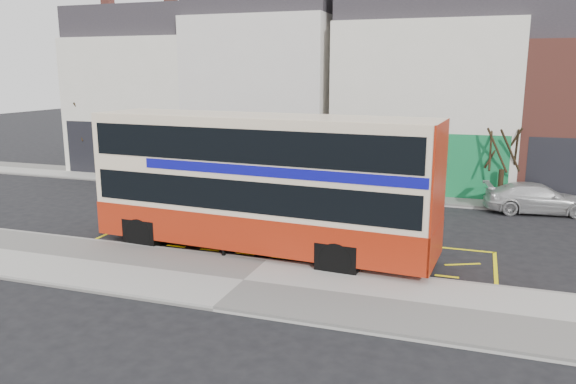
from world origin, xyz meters
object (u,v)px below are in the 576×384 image
at_px(double_decker_bus, 262,182).
at_px(car_silver, 154,174).
at_px(car_white, 538,198).
at_px(street_tree_left, 87,111).
at_px(street_tree_right, 504,138).
at_px(car_grey, 274,188).
at_px(bus_stop_post, 224,207).

bearing_deg(double_decker_bus, car_silver, 142.92).
height_order(car_white, street_tree_left, street_tree_left).
relative_size(street_tree_left, street_tree_right, 1.19).
xyz_separation_m(car_silver, street_tree_left, (-6.28, 2.95, 3.00)).
relative_size(car_silver, street_tree_right, 0.95).
distance_m(double_decker_bus, street_tree_right, 12.67).
distance_m(car_silver, car_grey, 7.11).
bearing_deg(street_tree_right, street_tree_left, 176.91).
bearing_deg(bus_stop_post, street_tree_right, 59.15).
height_order(car_silver, car_grey, car_silver).
bearing_deg(double_decker_bus, street_tree_left, 148.57).
distance_m(bus_stop_post, street_tree_left, 19.43).
xyz_separation_m(car_white, street_tree_right, (-1.53, 0.91, 2.48)).
height_order(street_tree_left, street_tree_right, street_tree_left).
xyz_separation_m(double_decker_bus, car_silver, (-9.45, 8.23, -1.72)).
bearing_deg(street_tree_right, car_grey, -166.85).
height_order(car_silver, street_tree_right, street_tree_right).
xyz_separation_m(double_decker_bus, car_white, (9.41, 8.99, -1.82)).
bearing_deg(street_tree_left, double_decker_bus, -35.40).
xyz_separation_m(double_decker_bus, street_tree_right, (7.88, 9.90, 0.67)).
xyz_separation_m(double_decker_bus, car_grey, (-2.37, 7.51, -1.84)).
xyz_separation_m(bus_stop_post, street_tree_left, (-14.87, 12.35, 1.94)).
bearing_deg(street_tree_left, car_grey, -15.35).
xyz_separation_m(double_decker_bus, street_tree_left, (-15.73, 11.18, 1.28)).
bearing_deg(street_tree_left, car_white, -4.96).
height_order(bus_stop_post, car_silver, bus_stop_post).
distance_m(car_grey, car_white, 11.87).
height_order(car_grey, street_tree_left, street_tree_left).
xyz_separation_m(double_decker_bus, bus_stop_post, (-0.86, -1.17, -0.66)).
relative_size(double_decker_bus, car_grey, 3.11).
bearing_deg(car_silver, street_tree_right, -68.76).
bearing_deg(car_white, street_tree_right, 50.70).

